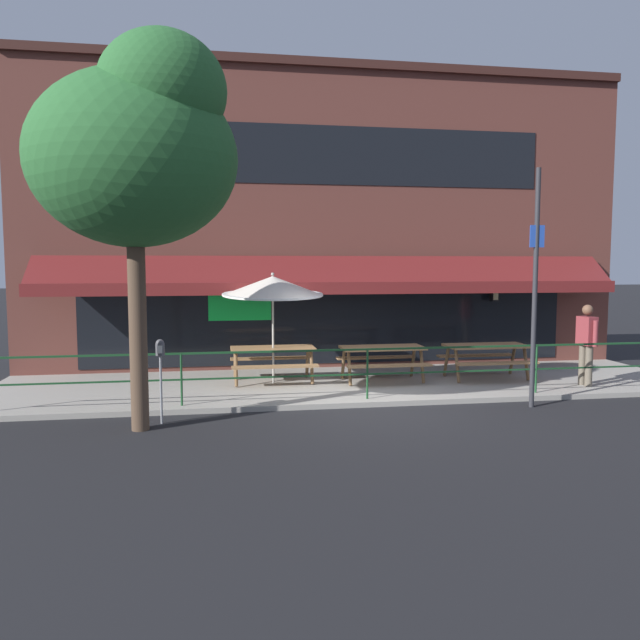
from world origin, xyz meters
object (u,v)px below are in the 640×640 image
(street_tree_curbside, at_px, (139,148))
(picnic_table_right, at_px, (486,352))
(picnic_table_centre, at_px, (382,354))
(patio_umbrella_left, at_px, (273,286))
(pedestrian_walking, at_px, (586,340))
(parking_meter_near, at_px, (160,356))
(picnic_table_left, at_px, (273,355))
(street_sign_pole, at_px, (535,286))

(street_tree_curbside, bearing_deg, picnic_table_right, 22.01)
(picnic_table_centre, height_order, picnic_table_right, same)
(street_tree_curbside, bearing_deg, patio_umbrella_left, 53.18)
(pedestrian_walking, distance_m, street_tree_curbside, 9.59)
(parking_meter_near, relative_size, street_tree_curbside, 0.23)
(picnic_table_left, relative_size, parking_meter_near, 1.27)
(street_tree_curbside, bearing_deg, parking_meter_near, 62.35)
(picnic_table_left, height_order, parking_meter_near, parking_meter_near)
(picnic_table_right, xyz_separation_m, street_tree_curbside, (-7.06, -2.85, 3.74))
(pedestrian_walking, relative_size, street_sign_pole, 0.39)
(street_sign_pole, bearing_deg, picnic_table_left, 149.59)
(picnic_table_centre, relative_size, street_sign_pole, 0.41)
(picnic_table_right, xyz_separation_m, pedestrian_walking, (1.74, -1.08, 0.35))
(picnic_table_left, bearing_deg, picnic_table_right, -4.19)
(picnic_table_left, distance_m, picnic_table_right, 4.74)
(picnic_table_centre, relative_size, parking_meter_near, 1.27)
(picnic_table_left, relative_size, street_tree_curbside, 0.29)
(street_sign_pole, bearing_deg, patio_umbrella_left, 150.43)
(picnic_table_left, distance_m, picnic_table_centre, 2.38)
(pedestrian_walking, bearing_deg, patio_umbrella_left, 168.29)
(patio_umbrella_left, height_order, street_tree_curbside, street_tree_curbside)
(patio_umbrella_left, bearing_deg, street_tree_curbside, -126.82)
(picnic_table_centre, distance_m, pedestrian_walking, 4.28)
(picnic_table_centre, relative_size, street_tree_curbside, 0.29)
(picnic_table_right, bearing_deg, street_tree_curbside, -157.99)
(picnic_table_centre, xyz_separation_m, street_tree_curbside, (-4.69, -2.93, 3.74))
(patio_umbrella_left, bearing_deg, pedestrian_walking, -11.71)
(picnic_table_left, height_order, picnic_table_centre, same)
(pedestrian_walking, height_order, street_tree_curbside, street_tree_curbside)
(parking_meter_near, distance_m, street_sign_pole, 6.79)
(picnic_table_centre, distance_m, parking_meter_near, 5.16)
(picnic_table_centre, bearing_deg, pedestrian_walking, -15.74)
(picnic_table_left, relative_size, picnic_table_right, 1.00)
(picnic_table_right, bearing_deg, pedestrian_walking, -31.90)
(picnic_table_left, bearing_deg, street_tree_curbside, -126.05)
(patio_umbrella_left, distance_m, street_tree_curbside, 4.50)
(pedestrian_walking, bearing_deg, picnic_table_centre, 164.26)
(picnic_table_left, bearing_deg, patio_umbrella_left, -90.00)
(pedestrian_walking, xyz_separation_m, street_sign_pole, (-1.88, -1.26, 1.19))
(picnic_table_left, relative_size, patio_umbrella_left, 0.76)
(picnic_table_left, bearing_deg, street_sign_pole, -30.41)
(picnic_table_right, bearing_deg, street_sign_pole, -93.58)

